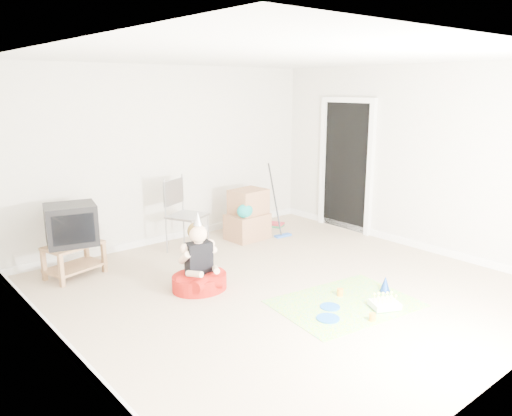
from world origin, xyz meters
TOP-DOWN VIEW (x-y plane):
  - ground at (0.00, 0.00)m, footprint 5.00×5.00m
  - doorway_recess at (2.48, 1.20)m, footprint 0.02×0.90m
  - tv_stand at (-1.75, 1.93)m, footprint 0.75×0.57m
  - crt_tv at (-1.75, 1.93)m, footprint 0.68×0.60m
  - folding_chair at (-0.14, 1.87)m, footprint 0.63×0.62m
  - cardboard_boxes at (0.89, 1.78)m, footprint 0.64×0.51m
  - floor_mop at (1.38, 1.50)m, footprint 0.29×0.38m
  - book_pile at (1.68, 2.02)m, footprint 0.30×0.33m
  - seated_woman at (-0.80, 0.59)m, footprint 0.73×0.73m
  - party_mat at (0.19, -0.76)m, footprint 1.62×1.27m
  - birthday_cake at (0.42, -1.11)m, footprint 0.36×0.33m
  - blue_plate_near at (-0.01, -0.72)m, footprint 0.22×0.22m
  - blue_plate_far at (-0.23, -0.90)m, footprint 0.27×0.27m
  - orange_cup_near at (0.31, -0.59)m, footprint 0.08×0.08m
  - orange_cup_far at (0.08, -1.20)m, footprint 0.07×0.07m
  - blue_party_hat at (0.79, -0.84)m, footprint 0.15×0.15m

SIDE VIEW (x-z plane):
  - ground at x=0.00m, z-range 0.00..0.00m
  - party_mat at x=0.19m, z-range 0.00..0.01m
  - blue_plate_near at x=-0.01m, z-range 0.01..0.02m
  - blue_plate_far at x=-0.23m, z-range 0.01..0.02m
  - book_pile at x=1.68m, z-range 0.00..0.06m
  - birthday_cake at x=0.42m, z-range -0.03..0.11m
  - orange_cup_far at x=0.08m, z-range 0.01..0.08m
  - orange_cup_near at x=0.31m, z-range 0.01..0.09m
  - blue_party_hat at x=0.79m, z-range 0.01..0.19m
  - seated_woman at x=-0.80m, z-range -0.26..0.67m
  - tv_stand at x=-1.75m, z-range 0.04..0.46m
  - floor_mop at x=1.38m, z-range -0.30..0.83m
  - cardboard_boxes at x=0.89m, z-range -0.02..0.75m
  - folding_chair at x=-0.14m, z-range -0.01..1.05m
  - crt_tv at x=-1.75m, z-range 0.42..0.92m
  - doorway_recess at x=2.48m, z-range 0.00..2.05m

